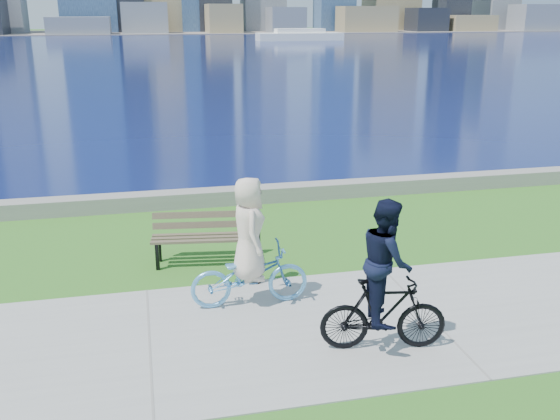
# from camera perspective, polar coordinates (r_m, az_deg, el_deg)

# --- Properties ---
(ground) EXTENTS (320.00, 320.00, 0.00)m
(ground) POSITION_cam_1_polar(r_m,az_deg,el_deg) (9.52, 13.31, -9.37)
(ground) COLOR #2A671B
(ground) RESTS_ON ground
(concrete_path) EXTENTS (80.00, 3.50, 0.02)m
(concrete_path) POSITION_cam_1_polar(r_m,az_deg,el_deg) (9.52, 13.31, -9.32)
(concrete_path) COLOR #9B9B96
(concrete_path) RESTS_ON ground
(seawall) EXTENTS (90.00, 0.50, 0.35)m
(seawall) POSITION_cam_1_polar(r_m,az_deg,el_deg) (14.88, 3.06, 1.77)
(seawall) COLOR gray
(seawall) RESTS_ON ground
(bay_water) EXTENTS (320.00, 131.00, 0.01)m
(bay_water) POSITION_cam_1_polar(r_m,az_deg,el_deg) (79.76, -10.23, 14.41)
(bay_water) COLOR #0B1548
(bay_water) RESTS_ON ground
(far_shore) EXTENTS (320.00, 30.00, 0.12)m
(far_shore) POSITION_cam_1_polar(r_m,az_deg,el_deg) (137.67, -11.54, 15.65)
(far_shore) COLOR slate
(far_shore) RESTS_ON ground
(ferry_far) EXTENTS (12.89, 3.68, 1.75)m
(ferry_far) POSITION_cam_1_polar(r_m,az_deg,el_deg) (97.55, 1.80, 15.66)
(ferry_far) COLOR white
(ferry_far) RESTS_ON ground
(park_bench) EXTENTS (1.75, 0.80, 0.88)m
(park_bench) POSITION_cam_1_polar(r_m,az_deg,el_deg) (11.03, -7.27, -2.15)
(park_bench) COLOR black
(park_bench) RESTS_ON ground
(bollard_lamp) EXTENTS (0.20, 0.20, 1.26)m
(bollard_lamp) POSITION_cam_1_polar(r_m,az_deg,el_deg) (10.01, -2.21, -2.99)
(bollard_lamp) COLOR black
(bollard_lamp) RESTS_ON ground
(cyclist_woman) EXTENTS (0.62, 1.78, 1.98)m
(cyclist_woman) POSITION_cam_1_polar(r_m,az_deg,el_deg) (9.29, -2.84, -4.47)
(cyclist_woman) COLOR #5FACE8
(cyclist_woman) RESTS_ON ground
(cyclist_man) EXTENTS (0.77, 1.70, 2.05)m
(cyclist_man) POSITION_cam_1_polar(r_m,az_deg,el_deg) (8.13, 9.56, -7.05)
(cyclist_man) COLOR black
(cyclist_man) RESTS_ON ground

